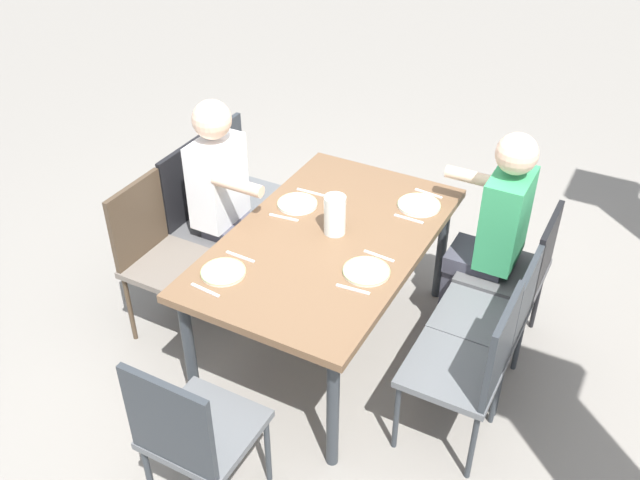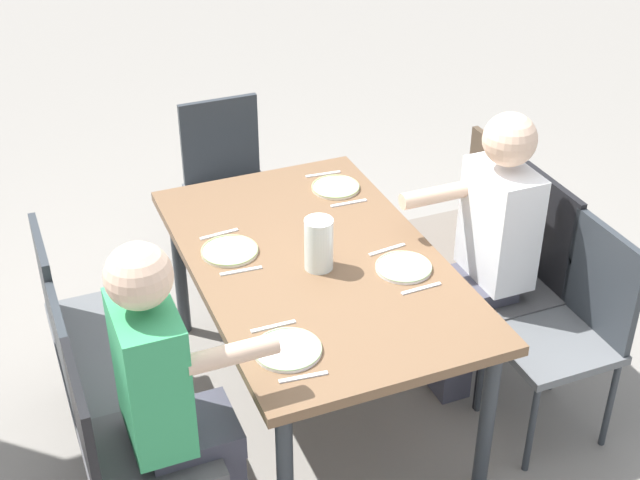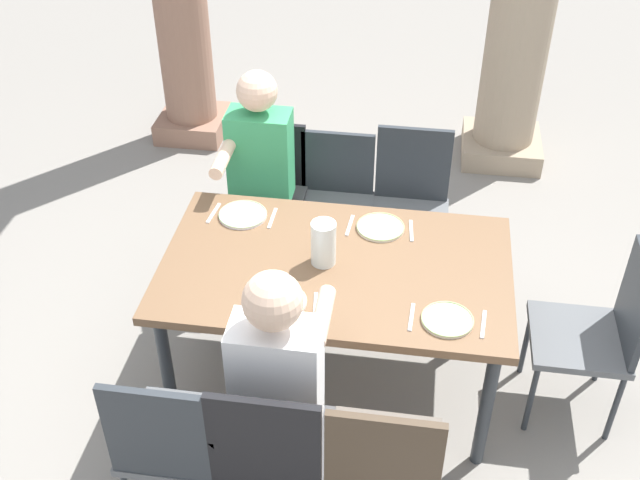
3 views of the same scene
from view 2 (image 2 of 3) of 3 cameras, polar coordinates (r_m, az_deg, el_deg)
name	(u,v)px [view 2 (image 2 of 3)]	position (r m, az deg, el deg)	size (l,w,h in m)	color
ground_plane	(316,400)	(4.07, -0.26, -10.16)	(16.00, 16.00, 0.00)	gray
dining_table	(315,274)	(3.65, -0.29, -2.17)	(1.61, 0.97, 0.76)	brown
chair_west_north	(126,447)	(3.18, -12.24, -12.79)	(0.44, 0.44, 0.89)	#4F4F50
chair_west_south	(572,322)	(3.77, 15.78, -5.06)	(0.44, 0.44, 0.94)	#5B5E61
chair_mid_north	(105,381)	(3.49, -13.52, -8.73)	(0.44, 0.44, 0.86)	#5B5E61
chair_mid_south	(519,269)	(4.01, 12.56, -1.84)	(0.44, 0.44, 0.96)	#4F4F50
chair_east_north	(83,314)	(3.82, -14.86, -4.58)	(0.44, 0.44, 0.92)	#5B5E61
chair_east_south	(469,224)	(4.31, 9.45, 1.04)	(0.44, 0.44, 0.95)	#6A6158
chair_head_east	(228,178)	(4.73, -5.87, 3.96)	(0.44, 0.44, 0.92)	#5B5E61
diner_woman_green	(173,395)	(3.08, -9.35, -9.72)	(0.35, 0.50, 1.31)	#3F3F4C
diner_man_white	(484,247)	(3.83, 10.40, -0.47)	(0.35, 0.50, 1.31)	#3F3F4C
plate_0	(288,349)	(3.13, -2.07, -6.99)	(0.24, 0.24, 0.02)	white
fork_0	(303,377)	(3.03, -1.06, -8.73)	(0.02, 0.17, 0.01)	silver
spoon_0	(273,326)	(3.25, -3.00, -5.52)	(0.02, 0.17, 0.01)	silver
plate_1	(404,267)	(3.56, 5.35, -1.74)	(0.23, 0.23, 0.02)	white
fork_1	(421,288)	(3.46, 6.47, -3.09)	(0.02, 0.17, 0.01)	silver
spoon_1	(387,250)	(3.68, 4.30, -0.61)	(0.02, 0.17, 0.01)	silver
plate_2	(230,251)	(3.67, -5.78, -0.68)	(0.23, 0.23, 0.02)	silver
fork_2	(241,271)	(3.55, -5.06, -1.97)	(0.02, 0.17, 0.01)	silver
spoon_2	(219,234)	(3.79, -6.45, 0.38)	(0.02, 0.17, 0.01)	silver
plate_3	(336,187)	(4.11, 1.00, 3.39)	(0.22, 0.22, 0.02)	silver
fork_3	(349,203)	(4.00, 1.84, 2.37)	(0.02, 0.17, 0.01)	silver
spoon_3	(323,174)	(4.24, 0.20, 4.22)	(0.02, 0.17, 0.01)	silver
water_pitcher	(319,247)	(3.51, -0.08, -0.42)	(0.12, 0.12, 0.22)	white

